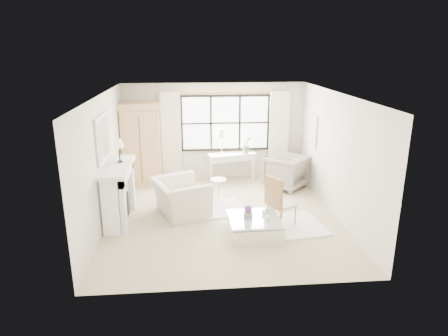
{
  "coord_description": "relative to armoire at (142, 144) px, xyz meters",
  "views": [
    {
      "loc": [
        -0.7,
        -8.16,
        3.65
      ],
      "look_at": [
        0.04,
        0.2,
        1.07
      ],
      "focal_mm": 32.0,
      "sensor_mm": 36.0,
      "label": 1
    }
  ],
  "objects": [
    {
      "name": "rug_left",
      "position": [
        1.74,
        -1.97,
        -1.13
      ],
      "size": [
        1.76,
        1.44,
        0.03
      ],
      "primitive_type": "cube",
      "rotation": [
        0.0,
        0.0,
        0.25
      ],
      "color": "silver",
      "rests_on": "floor"
    },
    {
      "name": "art_frame",
      "position": [
        4.45,
        -0.67,
        0.41
      ],
      "size": [
        0.04,
        0.62,
        0.82
      ],
      "primitive_type": "cube",
      "color": "silver",
      "rests_on": "wall_right"
    },
    {
      "name": "ceiling",
      "position": [
        1.98,
        -2.37,
        1.56
      ],
      "size": [
        5.5,
        5.5,
        0.0
      ],
      "primitive_type": "plane",
      "rotation": [
        3.14,
        0.0,
        0.0
      ],
      "color": "white",
      "rests_on": "ground"
    },
    {
      "name": "floor",
      "position": [
        1.98,
        -2.37,
        -1.14
      ],
      "size": [
        5.5,
        5.5,
        0.0
      ],
      "primitive_type": "plane",
      "color": "#C1B38F",
      "rests_on": "ground"
    },
    {
      "name": "window_pane",
      "position": [
        2.28,
        0.36,
        0.46
      ],
      "size": [
        2.4,
        0.02,
        1.5
      ],
      "primitive_type": "cube",
      "color": "white",
      "rests_on": "wall_back"
    },
    {
      "name": "planter_flowers",
      "position": [
        2.4,
        -3.32,
        -0.57
      ],
      "size": [
        0.14,
        0.14,
        0.14
      ],
      "primitive_type": "sphere",
      "color": "#612F76",
      "rests_on": "planter_box"
    },
    {
      "name": "rug_right",
      "position": [
        3.19,
        -3.02,
        -1.12
      ],
      "size": [
        1.82,
        1.48,
        0.03
      ],
      "primitive_type": "cube",
      "rotation": [
        0.0,
        0.0,
        0.15
      ],
      "color": "white",
      "rests_on": "floor"
    },
    {
      "name": "console_lamp",
      "position": [
        2.15,
        0.09,
        0.22
      ],
      "size": [
        0.28,
        0.28,
        0.69
      ],
      "color": "#B58D3F",
      "rests_on": "console_table"
    },
    {
      "name": "wall_left",
      "position": [
        -0.52,
        -2.37,
        0.21
      ],
      "size": [
        0.0,
        5.5,
        5.5
      ],
      "primitive_type": "plane",
      "rotation": [
        1.57,
        0.0,
        1.57
      ],
      "color": "beige",
      "rests_on": "ground"
    },
    {
      "name": "armoire",
      "position": [
        0.0,
        0.0,
        0.0
      ],
      "size": [
        1.15,
        0.75,
        2.24
      ],
      "rotation": [
        0.0,
        0.0,
        0.04
      ],
      "color": "tan",
      "rests_on": "floor"
    },
    {
      "name": "mirror_glass",
      "position": [
        -0.46,
        -2.37,
        0.7
      ],
      "size": [
        0.02,
        1.0,
        0.8
      ],
      "primitive_type": "cube",
      "color": "silver",
      "rests_on": "wall_left"
    },
    {
      "name": "curtain_right",
      "position": [
        3.78,
        0.28,
        0.1
      ],
      "size": [
        0.55,
        0.1,
        2.47
      ],
      "primitive_type": "cube",
      "color": "white",
      "rests_on": "ground"
    },
    {
      "name": "planter_box",
      "position": [
        2.4,
        -3.32,
        -0.7
      ],
      "size": [
        0.17,
        0.17,
        0.12
      ],
      "primitive_type": "cube",
      "rotation": [
        0.0,
        0.0,
        -0.08
      ],
      "color": "slate",
      "rests_on": "coffee_table"
    },
    {
      "name": "wingback_chair",
      "position": [
        3.8,
        -0.6,
        -0.7
      ],
      "size": [
        1.35,
        1.35,
        0.88
      ],
      "primitive_type": "imported",
      "rotation": [
        0.0,
        0.0,
        -2.34
      ],
      "color": "gray",
      "rests_on": "floor"
    },
    {
      "name": "french_chair",
      "position": [
        3.15,
        -2.9,
        -0.83
      ],
      "size": [
        0.65,
        0.65,
        1.08
      ],
      "rotation": [
        0.0,
        0.0,
        2.03
      ],
      "color": "#AD7D48",
      "rests_on": "floor"
    },
    {
      "name": "coffee_vase",
      "position": [
        2.77,
        -3.19,
        -0.68
      ],
      "size": [
        0.15,
        0.15,
        0.15
      ],
      "primitive_type": "imported",
      "rotation": [
        0.0,
        0.0,
        0.02
      ],
      "color": "silver",
      "rests_on": "coffee_table"
    },
    {
      "name": "wall_front",
      "position": [
        1.98,
        -5.12,
        0.21
      ],
      "size": [
        5.0,
        0.0,
        5.0
      ],
      "primitive_type": "plane",
      "rotation": [
        -1.57,
        0.0,
        0.0
      ],
      "color": "white",
      "rests_on": "ground"
    },
    {
      "name": "club_armchair",
      "position": [
        1.05,
        -2.13,
        -0.74
      ],
      "size": [
        1.45,
        1.54,
        0.8
      ],
      "primitive_type": "imported",
      "rotation": [
        0.0,
        0.0,
        1.95
      ],
      "color": "silver",
      "rests_on": "floor"
    },
    {
      "name": "fireplace",
      "position": [
        -0.29,
        -2.37,
        -0.49
      ],
      "size": [
        0.58,
        1.66,
        1.26
      ],
      "color": "white",
      "rests_on": "ground"
    },
    {
      "name": "wall_right",
      "position": [
        4.48,
        -2.37,
        0.21
      ],
      "size": [
        0.0,
        5.5,
        5.5
      ],
      "primitive_type": "plane",
      "rotation": [
        1.57,
        0.0,
        -1.57
      ],
      "color": "beige",
      "rests_on": "ground"
    },
    {
      "name": "wall_back",
      "position": [
        1.98,
        0.38,
        0.21
      ],
      "size": [
        5.0,
        0.0,
        5.0
      ],
      "primitive_type": "plane",
      "rotation": [
        1.57,
        0.0,
        0.0
      ],
      "color": "beige",
      "rests_on": "ground"
    },
    {
      "name": "mantel_lamp",
      "position": [
        -0.22,
        -2.16,
        0.51
      ],
      "size": [
        0.22,
        0.22,
        0.51
      ],
      "color": "black",
      "rests_on": "fireplace"
    },
    {
      "name": "orchid_plant",
      "position": [
        2.85,
        0.08,
        -0.1
      ],
      "size": [
        0.32,
        0.3,
        0.48
      ],
      "primitive_type": "imported",
      "rotation": [
        0.0,
        0.0,
        0.41
      ],
      "color": "#59734D",
      "rests_on": "console_table"
    },
    {
      "name": "curtain_rod",
      "position": [
        2.28,
        0.3,
        1.33
      ],
      "size": [
        3.3,
        0.04,
        0.04
      ],
      "primitive_type": "cylinder",
      "rotation": [
        0.0,
        1.57,
        0.0
      ],
      "color": "gold",
      "rests_on": "wall_back"
    },
    {
      "name": "art_canvas",
      "position": [
        4.43,
        -0.67,
        0.41
      ],
      "size": [
        0.01,
        0.52,
        0.72
      ],
      "primitive_type": "cube",
      "color": "beige",
      "rests_on": "wall_right"
    },
    {
      "name": "window_frame",
      "position": [
        2.28,
        0.35,
        0.46
      ],
      "size": [
        2.5,
        0.04,
        1.5
      ],
      "primitive_type": null,
      "color": "black",
      "rests_on": "wall_back"
    },
    {
      "name": "curtain_left",
      "position": [
        0.78,
        0.28,
        0.1
      ],
      "size": [
        0.55,
        0.1,
        2.47
      ],
      "primitive_type": "cube",
      "color": "beige",
      "rests_on": "ground"
    },
    {
      "name": "mirror_frame",
      "position": [
        -0.49,
        -2.37,
        0.7
      ],
      "size": [
        0.05,
        1.15,
        0.95
      ],
      "primitive_type": "cube",
      "color": "silver",
      "rests_on": "wall_left"
    },
    {
      "name": "side_table",
      "position": [
        1.96,
        -1.24,
        -0.81
      ],
      "size": [
        0.4,
        0.4,
        0.51
      ],
      "color": "white",
      "rests_on": "floor"
    },
    {
      "name": "pillar_candle",
      "position": [
        2.74,
        -3.54,
        -0.7
      ],
      "size": [
        0.09,
        0.09,
        0.12
      ],
      "primitive_type": "cylinder",
      "color": "beige",
      "rests_on": "coffee_table"
    },
    {
      "name": "coffee_table",
      "position": [
        2.52,
        -3.33,
        -0.96
      ],
      "size": [
        1.02,
        1.02,
        0.38
      ],
      "rotation": [
        0.0,
        0.0,
        0.02
      ],
      "color": "white",
      "rests_on": "floor"
    },
    {
      "name": "console_table",
      "position": [
        2.44,
        0.09,
        -0.74
      ],
      "size": [
        1.37,
        0.73,
        0.8
      ],
      "rotation": [
        0.0,
        0.0,
        0.23
      ],
      "color": "silver",
      "rests_on": "floor"
    }
  ]
}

